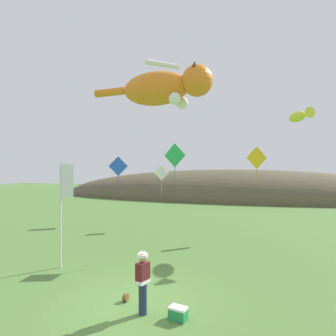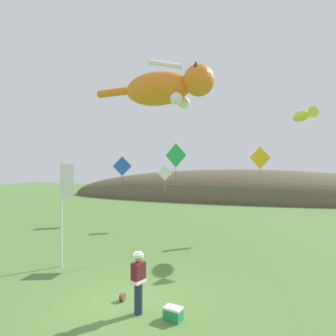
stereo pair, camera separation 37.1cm
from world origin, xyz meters
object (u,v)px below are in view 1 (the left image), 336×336
(kite_giant_cat, at_px, (164,88))
(kite_diamond_green, at_px, (175,156))
(kite_spool, at_px, (126,297))
(kite_diamond_white, at_px, (161,173))
(festival_attendant, at_px, (143,281))
(kite_diamond_gold, at_px, (257,158))
(kite_tube_streamer, at_px, (162,64))
(kite_diamond_blue, at_px, (118,166))
(kite_fish_windsock, at_px, (299,116))
(festival_banner_pole, at_px, (64,199))
(picnic_cooler, at_px, (178,313))

(kite_giant_cat, height_order, kite_diamond_green, kite_giant_cat)
(kite_spool, xyz_separation_m, kite_diamond_green, (-0.01, 5.68, 4.67))
(kite_diamond_green, height_order, kite_diamond_white, kite_diamond_green)
(festival_attendant, bearing_deg, kite_diamond_gold, 75.46)
(festival_attendant, relative_size, kite_diamond_white, 0.89)
(kite_giant_cat, xyz_separation_m, kite_tube_streamer, (-1.67, 4.73, 3.05))
(kite_spool, height_order, kite_tube_streamer, kite_tube_streamer)
(kite_diamond_blue, bearing_deg, kite_fish_windsock, -11.70)
(festival_attendant, distance_m, kite_diamond_green, 7.41)
(festival_banner_pole, bearing_deg, kite_diamond_green, 42.91)
(festival_banner_pole, xyz_separation_m, kite_giant_cat, (2.80, 5.08, 5.73))
(festival_attendant, bearing_deg, kite_giant_cat, 103.47)
(kite_fish_windsock, bearing_deg, kite_diamond_green, -145.24)
(kite_diamond_blue, bearing_deg, kite_diamond_green, -46.48)
(kite_spool, distance_m, festival_banner_pole, 5.19)
(kite_fish_windsock, xyz_separation_m, kite_tube_streamer, (-8.88, 1.95, 4.51))
(festival_banner_pole, bearing_deg, kite_diamond_gold, 49.18)
(kite_fish_windsock, xyz_separation_m, kite_diamond_white, (-8.94, 1.92, -3.35))
(picnic_cooler, bearing_deg, kite_tube_streamer, 110.11)
(kite_diamond_green, relative_size, kite_diamond_blue, 0.86)
(festival_banner_pole, relative_size, kite_giant_cat, 0.61)
(kite_diamond_green, bearing_deg, kite_diamond_blue, 133.52)
(kite_diamond_white, bearing_deg, picnic_cooler, -69.57)
(kite_diamond_green, bearing_deg, picnic_cooler, -73.31)
(kite_giant_cat, bearing_deg, kite_diamond_gold, 37.98)
(festival_banner_pole, xyz_separation_m, kite_fish_windsock, (10.01, 7.85, 4.27))
(festival_banner_pole, relative_size, kite_diamond_gold, 1.89)
(kite_spool, distance_m, picnic_cooler, 1.97)
(kite_diamond_green, distance_m, kite_diamond_gold, 6.55)
(kite_tube_streamer, distance_m, kite_diamond_white, 7.86)
(kite_tube_streamer, bearing_deg, kite_spool, -77.16)
(kite_diamond_green, relative_size, kite_diamond_gold, 0.90)
(kite_diamond_blue, xyz_separation_m, kite_diamond_white, (3.81, -0.73, -0.50))
(kite_fish_windsock, height_order, kite_tube_streamer, kite_tube_streamer)
(kite_giant_cat, relative_size, kite_tube_streamer, 3.37)
(kite_spool, distance_m, kite_fish_windsock, 13.66)
(kite_giant_cat, height_order, kite_diamond_blue, kite_giant_cat)
(kite_giant_cat, xyz_separation_m, kite_diamond_green, (1.04, -1.51, -3.82))
(picnic_cooler, height_order, kite_diamond_white, kite_diamond_white)
(kite_spool, height_order, kite_diamond_blue, kite_diamond_blue)
(festival_banner_pole, height_order, kite_giant_cat, kite_giant_cat)
(kite_giant_cat, height_order, kite_diamond_gold, kite_giant_cat)
(festival_attendant, height_order, kite_diamond_gold, kite_diamond_gold)
(picnic_cooler, xyz_separation_m, festival_banner_pole, (-5.72, 2.72, 2.71))
(picnic_cooler, relative_size, kite_diamond_green, 0.26)
(festival_attendant, xyz_separation_m, kite_diamond_gold, (3.00, 11.58, 3.86))
(kite_tube_streamer, bearing_deg, festival_banner_pole, -96.60)
(picnic_cooler, height_order, festival_banner_pole, festival_banner_pole)
(kite_fish_windsock, relative_size, kite_diamond_green, 1.09)
(festival_banner_pole, bearing_deg, kite_diamond_white, 83.76)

